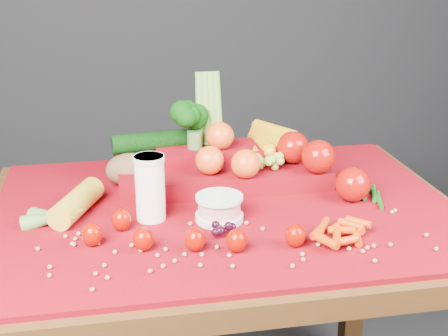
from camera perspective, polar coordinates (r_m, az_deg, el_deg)
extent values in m
cube|color=#35200C|center=(1.46, 0.15, -4.88)|extent=(1.10, 0.80, 0.05)
cube|color=#35200C|center=(1.92, -16.34, -11.83)|extent=(0.06, 0.06, 0.70)
cube|color=#35200C|center=(2.04, 11.86, -9.35)|extent=(0.06, 0.06, 0.70)
cube|color=maroon|center=(1.45, 0.15, -3.77)|extent=(1.05, 0.75, 0.01)
cylinder|color=white|center=(1.36, -6.77, -1.82)|extent=(0.06, 0.06, 0.15)
cylinder|color=silver|center=(1.34, -6.89, 0.87)|extent=(0.07, 0.07, 0.01)
cylinder|color=silver|center=(1.37, -0.43, -4.51)|extent=(0.11, 0.11, 0.01)
cylinder|color=pink|center=(1.36, -0.44, -3.40)|extent=(0.09, 0.09, 0.04)
cylinder|color=silver|center=(1.36, -0.44, -2.71)|extent=(0.10, 0.10, 0.01)
ellipsoid|color=#9C0B00|center=(1.34, -9.37, -4.70)|extent=(0.04, 0.04, 0.05)
cone|color=#0B4211|center=(1.33, -9.42, -3.81)|extent=(0.03, 0.03, 0.01)
ellipsoid|color=#9C0B00|center=(1.29, -11.96, -5.99)|extent=(0.04, 0.04, 0.05)
cone|color=#0B4211|center=(1.28, -12.04, -5.07)|extent=(0.03, 0.03, 0.01)
ellipsoid|color=#9C0B00|center=(1.25, -7.38, -6.50)|extent=(0.04, 0.04, 0.05)
cone|color=#0B4211|center=(1.24, -7.42, -5.55)|extent=(0.03, 0.03, 0.01)
ellipsoid|color=#9C0B00|center=(1.24, -2.67, -6.57)|extent=(0.04, 0.04, 0.05)
cone|color=#0B4211|center=(1.23, -2.69, -5.62)|extent=(0.03, 0.03, 0.01)
ellipsoid|color=#9C0B00|center=(1.23, 1.16, -6.67)|extent=(0.04, 0.04, 0.05)
cone|color=#0B4211|center=(1.22, 1.17, -5.72)|extent=(0.03, 0.03, 0.01)
ellipsoid|color=#9C0B00|center=(1.26, 6.53, -6.17)|extent=(0.04, 0.04, 0.05)
cone|color=#0B4211|center=(1.25, 6.57, -5.24)|extent=(0.03, 0.03, 0.01)
ellipsoid|color=#9C0B00|center=(1.43, -7.10, -2.87)|extent=(0.04, 0.04, 0.05)
cone|color=#0B4211|center=(1.42, -7.14, -2.03)|extent=(0.03, 0.03, 0.01)
cylinder|color=gold|center=(1.43, -13.32, -3.12)|extent=(0.12, 0.19, 0.06)
ellipsoid|color=brown|center=(1.57, -8.60, -0.13)|extent=(0.12, 0.09, 0.08)
cube|color=maroon|center=(1.57, -0.16, -0.57)|extent=(0.52, 0.22, 0.04)
cube|color=maroon|center=(1.60, -1.19, 1.34)|extent=(0.28, 0.12, 0.03)
sphere|color=#870605|center=(1.53, 8.61, 1.03)|extent=(0.08, 0.08, 0.08)
sphere|color=#870605|center=(1.49, 11.69, -1.47)|extent=(0.08, 0.08, 0.08)
sphere|color=#870605|center=(1.58, 6.32, 1.89)|extent=(0.08, 0.08, 0.08)
sphere|color=red|center=(1.50, -1.32, 0.71)|extent=(0.07, 0.07, 0.07)
sphere|color=red|center=(1.48, 2.00, 0.39)|extent=(0.07, 0.07, 0.07)
sphere|color=red|center=(1.57, -0.37, 2.96)|extent=(0.07, 0.07, 0.07)
cylinder|color=#CA9F0C|center=(1.65, 2.75, 1.80)|extent=(0.06, 0.15, 0.04)
cylinder|color=#CA9F0C|center=(1.64, 3.44, 2.33)|extent=(0.04, 0.15, 0.04)
cylinder|color=#CA9F0C|center=(1.65, 4.12, 2.87)|extent=(0.07, 0.15, 0.04)
cylinder|color=#CA9F0C|center=(1.64, 4.64, 3.39)|extent=(0.10, 0.15, 0.04)
cylinder|color=#3F662D|center=(1.59, -2.66, 2.62)|extent=(0.04, 0.04, 0.04)
cylinder|color=olive|center=(1.61, -2.23, 4.86)|extent=(0.03, 0.06, 0.22)
cylinder|color=olive|center=(1.61, -1.67, 4.89)|extent=(0.02, 0.06, 0.22)
cylinder|color=olive|center=(1.62, -1.10, 4.92)|extent=(0.02, 0.06, 0.22)
cylinder|color=olive|center=(1.62, -0.54, 4.95)|extent=(0.03, 0.06, 0.22)
cylinder|color=black|center=(1.62, -6.34, 2.44)|extent=(0.23, 0.08, 0.05)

